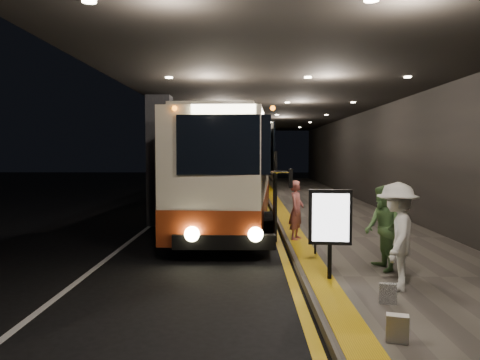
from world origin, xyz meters
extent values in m
plane|color=black|center=(0.00, 0.00, 0.00)|extent=(90.00, 90.00, 0.00)
cube|color=silver|center=(-1.80, 5.00, 0.01)|extent=(0.12, 50.00, 0.01)
cube|color=gold|center=(2.35, 5.00, 0.01)|extent=(0.18, 50.00, 0.01)
cube|color=#514C44|center=(4.75, 5.00, 0.07)|extent=(4.50, 50.00, 0.15)
cube|color=gold|center=(2.85, 5.00, 0.16)|extent=(0.50, 50.00, 0.01)
cube|color=black|center=(7.00, 5.00, 3.00)|extent=(0.10, 50.00, 6.00)
cube|color=black|center=(-1.50, 4.00, 2.20)|extent=(0.80, 0.80, 4.40)
cube|color=black|center=(-1.50, 16.00, 2.20)|extent=(0.80, 0.80, 4.40)
cube|color=black|center=(2.50, 5.00, 4.60)|extent=(9.00, 50.00, 0.40)
cube|color=beige|center=(0.96, 3.89, 1.96)|extent=(3.02, 11.31, 3.17)
cube|color=maroon|center=(0.96, 3.89, 0.79)|extent=(3.04, 11.33, 0.84)
cube|color=black|center=(0.96, -1.74, 2.66)|extent=(2.05, 0.19, 1.31)
cube|color=black|center=(0.96, -1.66, 0.51)|extent=(2.30, 0.39, 0.33)
cylinder|color=black|center=(-0.08, 0.35, 0.47)|extent=(0.26, 0.93, 0.93)
cylinder|color=black|center=(2.01, 0.35, 0.47)|extent=(0.26, 0.93, 0.93)
cylinder|color=black|center=(-0.08, 7.62, 0.47)|extent=(0.26, 0.93, 0.93)
cylinder|color=black|center=(2.01, 7.62, 0.47)|extent=(0.26, 0.93, 0.93)
sphere|color=#FFEAA5|center=(0.26, -1.75, 0.70)|extent=(0.34, 0.34, 0.34)
sphere|color=#FFEAA5|center=(1.66, -1.75, 0.70)|extent=(0.34, 0.34, 0.34)
cube|color=#FFF2BF|center=(0.96, -1.75, 3.43)|extent=(1.40, 0.14, 0.21)
cube|color=beige|center=(0.91, 15.31, 2.20)|extent=(3.12, 12.67, 3.56)
cube|color=maroon|center=(0.91, 15.31, 0.89)|extent=(3.14, 12.69, 0.94)
cube|color=black|center=(0.91, 8.99, 2.99)|extent=(2.31, 0.15, 1.47)
cube|color=black|center=(0.91, 9.07, 0.58)|extent=(2.58, 0.35, 0.37)
cylinder|color=black|center=(-0.28, 11.33, 0.52)|extent=(0.29, 1.05, 1.05)
cylinder|color=black|center=(2.10, 11.33, 0.52)|extent=(0.29, 1.05, 1.05)
cylinder|color=black|center=(-0.28, 19.50, 0.52)|extent=(0.29, 1.05, 1.05)
cylinder|color=black|center=(2.10, 19.50, 0.52)|extent=(0.29, 1.05, 1.05)
cube|color=beige|center=(0.99, 30.76, 2.27)|extent=(3.41, 13.09, 3.67)
cube|color=maroon|center=(0.99, 30.76, 0.92)|extent=(3.43, 13.11, 0.97)
cube|color=black|center=(0.99, 24.25, 3.08)|extent=(2.38, 0.19, 1.51)
cube|color=black|center=(0.99, 24.33, 0.59)|extent=(2.66, 0.40, 0.38)
cylinder|color=black|center=(-0.24, 26.66, 0.54)|extent=(0.30, 1.08, 1.08)
cylinder|color=black|center=(2.22, 26.66, 0.54)|extent=(0.30, 1.08, 1.08)
cylinder|color=black|center=(-0.24, 35.08, 0.54)|extent=(0.30, 1.08, 1.08)
cylinder|color=black|center=(2.22, 35.08, 0.54)|extent=(0.30, 1.08, 1.08)
imported|color=#B05852|center=(2.80, 0.56, 0.95)|extent=(0.57, 0.68, 1.59)
imported|color=#507B44|center=(4.17, -2.69, 1.00)|extent=(0.59, 0.87, 1.69)
imported|color=beige|center=(4.03, -3.98, 1.07)|extent=(0.93, 1.31, 1.84)
cube|color=black|center=(3.66, -4.75, 0.31)|extent=(0.28, 0.18, 0.32)
cube|color=silver|center=(3.34, -6.21, 0.32)|extent=(0.30, 0.23, 0.34)
cylinder|color=black|center=(3.00, -3.35, 0.47)|extent=(0.08, 0.08, 0.65)
cube|color=black|center=(3.00, -3.35, 1.31)|extent=(0.79, 0.17, 1.02)
cube|color=white|center=(3.00, -3.41, 1.31)|extent=(0.66, 0.08, 0.88)
cylinder|color=black|center=(3.04, -1.25, 0.66)|extent=(0.05, 0.05, 1.02)
camera|label=1|loc=(1.47, -11.91, 2.50)|focal=35.00mm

